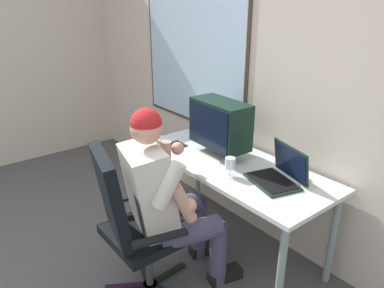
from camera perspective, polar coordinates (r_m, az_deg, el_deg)
wall_rear at (r=2.97m, az=8.53°, el=12.12°), size 5.12×0.08×2.74m
desk at (r=2.75m, az=6.11°, el=-4.37°), size 1.56×0.67×0.73m
office_chair at (r=2.37m, az=-9.66°, el=-11.27°), size 0.64×0.64×1.05m
person_seated at (r=2.39m, az=-3.85°, el=-8.21°), size 0.62×0.82×1.28m
crt_monitor at (r=2.75m, az=4.36°, el=3.04°), size 0.48×0.25×0.43m
laptop at (r=2.48m, az=13.57°, el=-4.35°), size 0.40×0.36×0.24m
wine_glass at (r=2.47m, az=5.95°, el=-3.17°), size 0.08×0.08×0.14m
cd_case at (r=3.00m, az=-2.45°, el=-0.14°), size 0.14×0.13×0.01m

